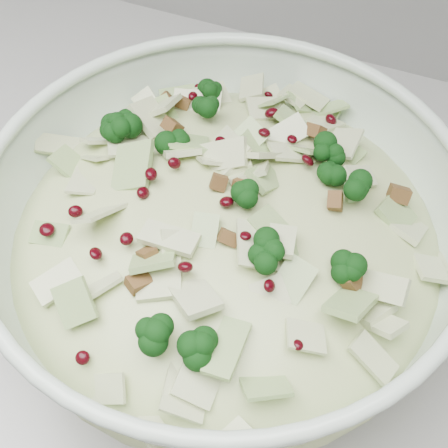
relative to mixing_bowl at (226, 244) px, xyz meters
name	(u,v)px	position (x,y,z in m)	size (l,w,h in m)	color
counter	(365,440)	(0.18, 0.10, -0.53)	(3.60, 0.60, 0.90)	#A1A19D
mixing_bowl	(226,244)	(0.00, 0.00, 0.00)	(0.39, 0.39, 0.15)	silver
salad	(226,226)	(0.00, 0.00, 0.02)	(0.45, 0.45, 0.15)	#BAC889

